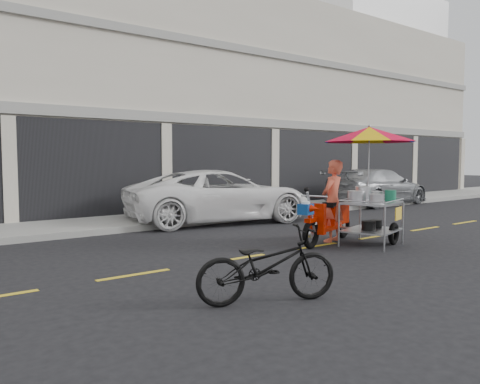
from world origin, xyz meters
TOP-DOWN VIEW (x-y plane):
  - ground at (0.00, 0.00)m, footprint 90.00×90.00m
  - sidewalk at (0.00, 5.50)m, footprint 45.00×3.00m
  - shophouse_block at (2.82, 10.59)m, footprint 36.00×8.11m
  - centerline at (0.00, 0.00)m, footprint 42.00×0.10m
  - white_pickup at (0.56, 4.30)m, footprint 5.71×3.41m
  - silver_pickup at (8.26, 4.70)m, footprint 5.02×2.30m
  - near_bicycle at (-3.25, -2.30)m, footprint 1.91×1.23m
  - food_vendor_rig at (0.90, -0.27)m, footprint 2.91×2.41m

SIDE VIEW (x-z plane):
  - ground at x=0.00m, z-range 0.00..0.00m
  - centerline at x=0.00m, z-range 0.00..0.01m
  - sidewalk at x=0.00m, z-range 0.00..0.15m
  - near_bicycle at x=-3.25m, z-range 0.00..0.95m
  - silver_pickup at x=8.26m, z-range 0.00..1.42m
  - white_pickup at x=0.56m, z-range 0.00..1.48m
  - food_vendor_rig at x=0.90m, z-range 0.32..2.85m
  - shophouse_block at x=2.82m, z-range -0.96..9.44m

